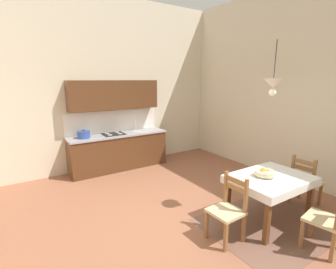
% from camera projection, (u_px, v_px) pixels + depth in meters
% --- Properties ---
extents(ground_plane, '(6.44, 6.82, 0.10)m').
position_uv_depth(ground_plane, '(184.00, 221.00, 4.07)').
color(ground_plane, '#935B42').
extents(wall_back, '(6.44, 0.12, 4.18)m').
position_uv_depth(wall_back, '(110.00, 85.00, 6.20)').
color(wall_back, beige).
rests_on(wall_back, ground_plane).
extents(wall_right, '(0.12, 6.82, 4.18)m').
position_uv_depth(wall_right, '(300.00, 86.00, 5.19)').
color(wall_right, beige).
rests_on(wall_right, ground_plane).
extents(area_rug, '(2.10, 1.60, 0.01)m').
position_uv_depth(area_rug, '(272.00, 223.00, 3.92)').
color(area_rug, brown).
rests_on(area_rug, ground_plane).
extents(kitchen_cabinetry, '(2.44, 0.63, 2.20)m').
position_uv_depth(kitchen_cabinetry, '(118.00, 135.00, 6.21)').
color(kitchen_cabinetry, '#56331C').
rests_on(kitchen_cabinetry, ground_plane).
extents(dining_table, '(1.25, 0.93, 0.75)m').
position_uv_depth(dining_table, '(270.00, 185.00, 3.87)').
color(dining_table, brown).
rests_on(dining_table, ground_plane).
extents(dining_chair_tv_side, '(0.43, 0.43, 0.93)m').
position_uv_depth(dining_chair_tv_side, '(228.00, 210.00, 3.45)').
color(dining_chair_tv_side, '#D1BC89').
rests_on(dining_chair_tv_side, ground_plane).
extents(dining_chair_window_side, '(0.44, 0.44, 0.93)m').
position_uv_depth(dining_chair_window_side, '(305.00, 182.00, 4.39)').
color(dining_chair_window_side, '#D1BC89').
rests_on(dining_chair_window_side, ground_plane).
extents(dining_chair_camera_side, '(0.48, 0.48, 0.93)m').
position_uv_depth(dining_chair_camera_side, '(327.00, 220.00, 3.21)').
color(dining_chair_camera_side, '#D1BC89').
rests_on(dining_chair_camera_side, ground_plane).
extents(fruit_bowl, '(0.30, 0.30, 0.12)m').
position_uv_depth(fruit_bowl, '(264.00, 173.00, 3.82)').
color(fruit_bowl, beige).
rests_on(fruit_bowl, dining_table).
extents(pendant_lamp, '(0.32, 0.32, 0.80)m').
position_uv_depth(pendant_lamp, '(273.00, 84.00, 3.65)').
color(pendant_lamp, black).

